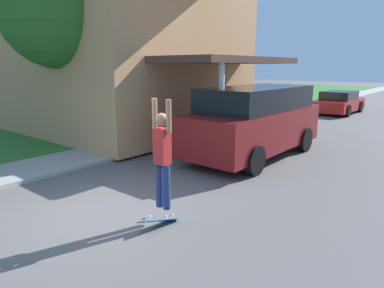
{
  "coord_description": "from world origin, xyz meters",
  "views": [
    {
      "loc": [
        5.17,
        -3.57,
        2.69
      ],
      "look_at": [
        0.55,
        2.0,
        1.04
      ],
      "focal_mm": 32.0,
      "sensor_mm": 36.0,
      "label": 1
    }
  ],
  "objects_px": {
    "skateboarder": "(162,153)",
    "suv_parked": "(255,120)",
    "lawn_tree_near": "(58,10)",
    "skateboard": "(159,220)",
    "car_down_street": "(339,103)"
  },
  "relations": [
    {
      "from": "lawn_tree_near",
      "to": "car_down_street",
      "type": "xyz_separation_m",
      "value": [
        4.41,
        14.73,
        -3.78
      ]
    },
    {
      "from": "suv_parked",
      "to": "skateboard",
      "type": "distance_m",
      "value": 5.42
    },
    {
      "from": "suv_parked",
      "to": "car_down_street",
      "type": "height_order",
      "value": "suv_parked"
    },
    {
      "from": "suv_parked",
      "to": "skateboarder",
      "type": "bearing_deg",
      "value": -77.95
    },
    {
      "from": "lawn_tree_near",
      "to": "skateboarder",
      "type": "relative_size",
      "value": 3.28
    },
    {
      "from": "lawn_tree_near",
      "to": "skateboard",
      "type": "bearing_deg",
      "value": -18.89
    },
    {
      "from": "skateboarder",
      "to": "skateboard",
      "type": "xyz_separation_m",
      "value": [
        0.04,
        -0.16,
        -1.14
      ]
    },
    {
      "from": "lawn_tree_near",
      "to": "skateboard",
      "type": "distance_m",
      "value": 8.24
    },
    {
      "from": "skateboarder",
      "to": "skateboard",
      "type": "relative_size",
      "value": 2.43
    },
    {
      "from": "skateboard",
      "to": "skateboarder",
      "type": "bearing_deg",
      "value": 103.82
    },
    {
      "from": "skateboarder",
      "to": "suv_parked",
      "type": "bearing_deg",
      "value": 102.05
    },
    {
      "from": "car_down_street",
      "to": "skateboarder",
      "type": "height_order",
      "value": "skateboarder"
    },
    {
      "from": "lawn_tree_near",
      "to": "skateboard",
      "type": "height_order",
      "value": "lawn_tree_near"
    },
    {
      "from": "lawn_tree_near",
      "to": "suv_parked",
      "type": "distance_m",
      "value": 7.08
    },
    {
      "from": "car_down_street",
      "to": "skateboarder",
      "type": "relative_size",
      "value": 2.22
    }
  ]
}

